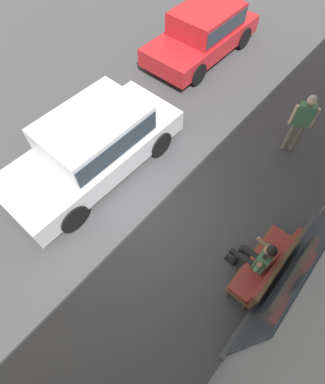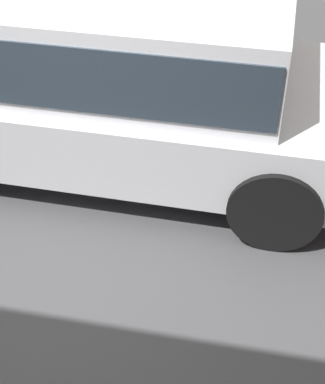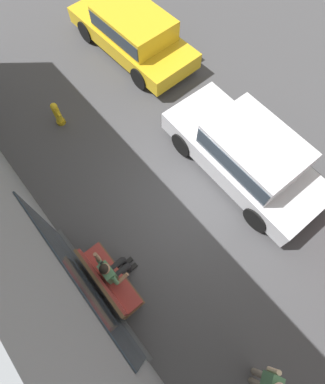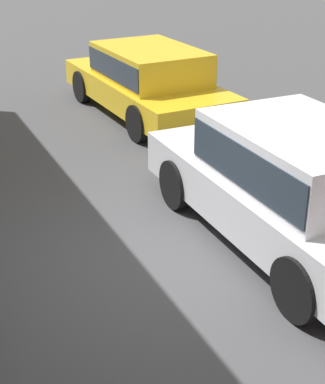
{
  "view_description": "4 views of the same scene",
  "coord_description": "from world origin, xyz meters",
  "px_view_note": "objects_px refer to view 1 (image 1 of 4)",
  "views": [
    {
      "loc": [
        2.26,
        2.6,
        6.05
      ],
      "look_at": [
        -0.13,
        0.55,
        1.09
      ],
      "focal_mm": 28.0,
      "sensor_mm": 36.0,
      "label": 1
    },
    {
      "loc": [
        -1.35,
        2.6,
        3.15
      ],
      "look_at": [
        -0.88,
        0.25,
        1.19
      ],
      "focal_mm": 55.0,
      "sensor_mm": 36.0,
      "label": 2
    },
    {
      "loc": [
        -1.98,
        2.6,
        7.23
      ],
      "look_at": [
        0.29,
        0.72,
        0.89
      ],
      "focal_mm": 28.0,
      "sensor_mm": 36.0,
      "label": 3
    },
    {
      "loc": [
        -5.36,
        2.6,
        3.74
      ],
      "look_at": [
        -0.43,
        0.23,
        1.16
      ],
      "focal_mm": 55.0,
      "sensor_mm": 36.0,
      "label": 4
    }
  ],
  "objects_px": {
    "parked_car_mid": "(93,143)",
    "pedestrian_standing": "(302,120)",
    "parked_car_near": "(203,30)",
    "person_on_phone": "(258,258)",
    "bench": "(268,265)"
  },
  "relations": [
    {
      "from": "pedestrian_standing",
      "to": "parked_car_mid",
      "type": "bearing_deg",
      "value": -42.84
    },
    {
      "from": "parked_car_near",
      "to": "person_on_phone",
      "type": "bearing_deg",
      "value": 44.29
    },
    {
      "from": "person_on_phone",
      "to": "parked_car_mid",
      "type": "bearing_deg",
      "value": -88.0
    },
    {
      "from": "pedestrian_standing",
      "to": "person_on_phone",
      "type": "bearing_deg",
      "value": 15.83
    },
    {
      "from": "bench",
      "to": "person_on_phone",
      "type": "xyz_separation_m",
      "value": [
        0.07,
        -0.22,
        0.13
      ]
    },
    {
      "from": "person_on_phone",
      "to": "pedestrian_standing",
      "type": "relative_size",
      "value": 0.76
    },
    {
      "from": "parked_car_mid",
      "to": "pedestrian_standing",
      "type": "height_order",
      "value": "pedestrian_standing"
    },
    {
      "from": "bench",
      "to": "person_on_phone",
      "type": "height_order",
      "value": "person_on_phone"
    },
    {
      "from": "parked_car_near",
      "to": "pedestrian_standing",
      "type": "height_order",
      "value": "pedestrian_standing"
    },
    {
      "from": "bench",
      "to": "parked_car_near",
      "type": "xyz_separation_m",
      "value": [
        -5.29,
        -5.45,
        0.24
      ]
    },
    {
      "from": "bench",
      "to": "parked_car_near",
      "type": "relative_size",
      "value": 0.42
    },
    {
      "from": "parked_car_near",
      "to": "pedestrian_standing",
      "type": "distance_m",
      "value": 4.66
    },
    {
      "from": "person_on_phone",
      "to": "parked_car_mid",
      "type": "xyz_separation_m",
      "value": [
        0.15,
        -4.31,
        0.16
      ]
    },
    {
      "from": "person_on_phone",
      "to": "parked_car_near",
      "type": "distance_m",
      "value": 7.48
    },
    {
      "from": "bench",
      "to": "parked_car_near",
      "type": "bearing_deg",
      "value": -134.13
    }
  ]
}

